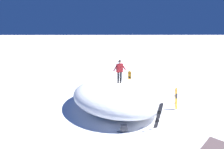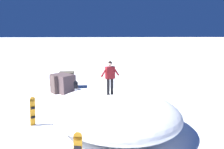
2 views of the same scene
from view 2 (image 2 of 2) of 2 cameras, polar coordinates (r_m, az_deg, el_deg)
The scene contains 7 objects.
ground at distance 12.71m, azimuth 2.62°, elevation -11.99°, with size 240.00×240.00×0.00m, color white.
snow_mound at distance 12.18m, azimuth 0.26°, elevation -8.56°, with size 7.19×5.96×1.77m, color white.
snowboarder_standing at distance 11.58m, azimuth -0.45°, elevation -0.11°, with size 0.49×0.93×1.63m.
snowboard_primary_upright at distance 13.10m, azimuth -18.10°, elevation -8.09°, with size 0.31×0.32×1.56m.
snowboard_secondary_upright at distance 15.27m, azimuth -8.30°, elevation -4.65°, with size 0.50×0.41×1.71m.
backpack_near at distance 15.54m, azimuth -1.11°, elevation -6.82°, with size 0.32×0.63×0.42m.
rock_outcrop at distance 19.94m, azimuth -11.68°, elevation -1.78°, with size 3.51×2.56×1.42m.
Camera 2 is at (-11.67, 0.99, 4.94)m, focal length 38.98 mm.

